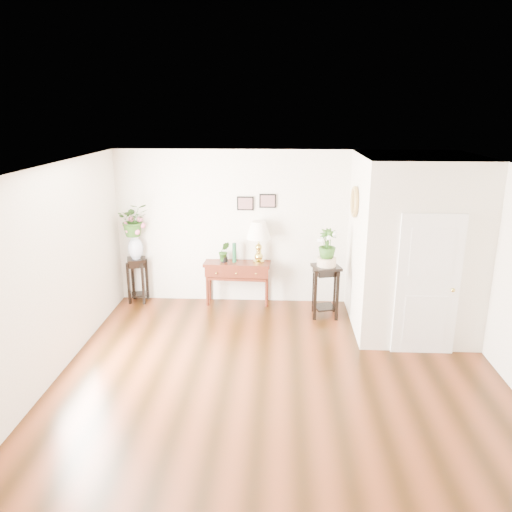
# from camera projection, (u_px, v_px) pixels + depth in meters

# --- Properties ---
(floor) EXTENTS (6.00, 5.50, 0.02)m
(floor) POSITION_uv_depth(u_px,v_px,m) (280.00, 375.00, 6.78)
(floor) COLOR #5F2912
(floor) RESTS_ON ground
(ceiling) EXTENTS (6.00, 5.50, 0.02)m
(ceiling) POSITION_uv_depth(u_px,v_px,m) (283.00, 168.00, 5.98)
(ceiling) COLOR white
(ceiling) RESTS_ON ground
(wall_back) EXTENTS (6.00, 0.02, 2.80)m
(wall_back) POSITION_uv_depth(u_px,v_px,m) (281.00, 228.00, 9.02)
(wall_back) COLOR white
(wall_back) RESTS_ON ground
(wall_front) EXTENTS (6.00, 0.02, 2.80)m
(wall_front) POSITION_uv_depth(u_px,v_px,m) (280.00, 397.00, 3.75)
(wall_front) COLOR white
(wall_front) RESTS_ON ground
(wall_left) EXTENTS (0.02, 5.50, 2.80)m
(wall_left) POSITION_uv_depth(u_px,v_px,m) (52.00, 274.00, 6.53)
(wall_left) COLOR white
(wall_left) RESTS_ON ground
(partition) EXTENTS (1.80, 1.95, 2.80)m
(partition) POSITION_uv_depth(u_px,v_px,m) (412.00, 244.00, 7.98)
(partition) COLOR white
(partition) RESTS_ON floor
(door) EXTENTS (0.90, 0.05, 2.10)m
(door) POSITION_uv_depth(u_px,v_px,m) (428.00, 286.00, 7.12)
(door) COLOR white
(door) RESTS_ON floor
(art_print_left) EXTENTS (0.30, 0.02, 0.25)m
(art_print_left) POSITION_uv_depth(u_px,v_px,m) (245.00, 203.00, 8.90)
(art_print_left) COLOR black
(art_print_left) RESTS_ON wall_back
(art_print_right) EXTENTS (0.30, 0.02, 0.25)m
(art_print_right) POSITION_uv_depth(u_px,v_px,m) (268.00, 201.00, 8.87)
(art_print_right) COLOR black
(art_print_right) RESTS_ON wall_back
(wall_ornament) EXTENTS (0.07, 0.51, 0.51)m
(wall_ornament) POSITION_uv_depth(u_px,v_px,m) (354.00, 202.00, 7.96)
(wall_ornament) COLOR #A58B48
(wall_ornament) RESTS_ON partition
(console_table) EXTENTS (1.22, 0.46, 0.80)m
(console_table) POSITION_uv_depth(u_px,v_px,m) (237.00, 283.00, 9.17)
(console_table) COLOR #41150B
(console_table) RESTS_ON floor
(table_lamp) EXTENTS (0.51, 0.51, 0.77)m
(table_lamp) POSITION_uv_depth(u_px,v_px,m) (259.00, 244.00, 8.93)
(table_lamp) COLOR gold
(table_lamp) RESTS_ON console_table
(green_vase) EXTENTS (0.09, 0.09, 0.36)m
(green_vase) POSITION_uv_depth(u_px,v_px,m) (234.00, 253.00, 9.01)
(green_vase) COLOR #18492A
(green_vase) RESTS_ON console_table
(potted_plant) EXTENTS (0.23, 0.20, 0.36)m
(potted_plant) POSITION_uv_depth(u_px,v_px,m) (224.00, 252.00, 9.01)
(potted_plant) COLOR #244D16
(potted_plant) RESTS_ON console_table
(plant_stand_a) EXTENTS (0.41, 0.41, 0.84)m
(plant_stand_a) POSITION_uv_depth(u_px,v_px,m) (138.00, 280.00, 9.25)
(plant_stand_a) COLOR black
(plant_stand_a) RESTS_ON floor
(porcelain_vase) EXTENTS (0.33, 0.33, 0.48)m
(porcelain_vase) POSITION_uv_depth(u_px,v_px,m) (135.00, 247.00, 9.07)
(porcelain_vase) COLOR silver
(porcelain_vase) RESTS_ON plant_stand_a
(lily_arrangement) EXTENTS (0.68, 0.64, 0.60)m
(lily_arrangement) POSITION_uv_depth(u_px,v_px,m) (134.00, 221.00, 8.93)
(lily_arrangement) COLOR #244D16
(lily_arrangement) RESTS_ON porcelain_vase
(plant_stand_b) EXTENTS (0.53, 0.53, 0.91)m
(plant_stand_b) POSITION_uv_depth(u_px,v_px,m) (325.00, 291.00, 8.60)
(plant_stand_b) COLOR black
(plant_stand_b) RESTS_ON floor
(ceramic_bowl) EXTENTS (0.35, 0.35, 0.14)m
(ceramic_bowl) POSITION_uv_depth(u_px,v_px,m) (327.00, 261.00, 8.44)
(ceramic_bowl) COLOR beige
(ceramic_bowl) RESTS_ON plant_stand_b
(narcissus) EXTENTS (0.31, 0.31, 0.52)m
(narcissus) POSITION_uv_depth(u_px,v_px,m) (327.00, 244.00, 8.36)
(narcissus) COLOR #244D16
(narcissus) RESTS_ON ceramic_bowl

